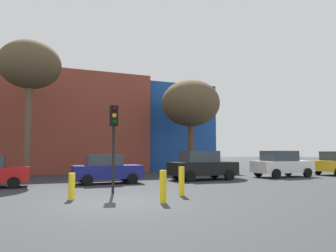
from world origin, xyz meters
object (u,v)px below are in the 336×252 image
object	(u,v)px
parked_car_4	(282,164)
bare_tree_2	(191,104)
traffic_light_island	(114,128)
parked_car_2	(107,169)
bollard_yellow_1	(72,186)
bollard_yellow_2	(163,187)
bare_tree_0	(30,66)
parked_car_3	(202,165)
bollard_yellow_0	(182,181)

from	to	relation	value
parked_car_4	bare_tree_2	bearing A→B (deg)	128.50
traffic_light_island	parked_car_2	bearing A→B (deg)	178.02
bollard_yellow_1	bollard_yellow_2	world-z (taller)	bollard_yellow_2
bare_tree_2	bollard_yellow_1	world-z (taller)	bare_tree_2
bare_tree_0	bare_tree_2	distance (m)	12.76
bare_tree_0	parked_car_3	bearing A→B (deg)	-24.63
bare_tree_0	bare_tree_2	world-z (taller)	bare_tree_0
bare_tree_2	bollard_yellow_1	bearing A→B (deg)	-133.06
parked_car_2	bollard_yellow_1	xyz separation A→B (m)	(-2.47, -5.77, -0.34)
bare_tree_0	bare_tree_2	size ratio (longest dim) A/B	1.18
bare_tree_0	bollard_yellow_2	size ratio (longest dim) A/B	8.21
parked_car_4	bare_tree_2	xyz separation A→B (m)	(-4.52, 5.68, 4.98)
traffic_light_island	bollard_yellow_2	xyz separation A→B (m)	(1.06, -3.27, -2.26)
parked_car_4	traffic_light_island	bearing A→B (deg)	-161.21
bare_tree_2	bollard_yellow_2	size ratio (longest dim) A/B	6.93
bollard_yellow_0	bollard_yellow_2	world-z (taller)	bollard_yellow_0
parked_car_2	bare_tree_0	world-z (taller)	bare_tree_0
bare_tree_0	bollard_yellow_2	distance (m)	15.30
bare_tree_2	bollard_yellow_0	world-z (taller)	bare_tree_2
bare_tree_0	parked_car_4	bearing A→B (deg)	-15.81
bare_tree_2	bollard_yellow_0	bearing A→B (deg)	-118.02
parked_car_4	bollard_yellow_1	bearing A→B (deg)	-159.24
bollard_yellow_2	bare_tree_0	bearing A→B (deg)	110.82
traffic_light_island	bollard_yellow_2	size ratio (longest dim) A/B	3.36
parked_car_4	bare_tree_0	bearing A→B (deg)	164.19
parked_car_2	bare_tree_2	xyz separation A→B (m)	(8.23, 5.68, 5.09)
traffic_light_island	bare_tree_2	bearing A→B (deg)	144.91
parked_car_2	parked_car_4	world-z (taller)	parked_car_4
bollard_yellow_1	parked_car_2	bearing A→B (deg)	66.86
bollard_yellow_2	parked_car_4	bearing A→B (deg)	32.42
parked_car_2	parked_car_3	distance (m)	6.20
bare_tree_2	bollard_yellow_2	xyz separation A→B (m)	(-7.79, -13.50, -5.35)
bare_tree_2	parked_car_2	bearing A→B (deg)	-145.40
traffic_light_island	bare_tree_0	distance (m)	11.22
parked_car_4	bollard_yellow_2	xyz separation A→B (m)	(-12.31, -7.82, -0.37)
parked_car_2	bollard_yellow_2	world-z (taller)	parked_car_2
parked_car_2	bollard_yellow_0	bearing A→B (deg)	-73.90
traffic_light_island	bollard_yellow_0	xyz separation A→B (m)	(2.45, -1.80, -2.24)
bare_tree_0	parked_car_2	bearing A→B (deg)	-47.94
bollard_yellow_0	bare_tree_2	bearing A→B (deg)	61.98
parked_car_2	bare_tree_2	size ratio (longest dim) A/B	0.49
parked_car_3	bollard_yellow_1	size ratio (longest dim) A/B	4.35
bare_tree_0	bollard_yellow_0	bearing A→B (deg)	-61.00
traffic_light_island	bollard_yellow_1	world-z (taller)	traffic_light_island
parked_car_3	traffic_light_island	bearing A→B (deg)	-146.30
parked_car_3	bollard_yellow_2	distance (m)	9.72
parked_car_2	bare_tree_0	xyz separation A→B (m)	(-4.38, 4.85, 6.83)
parked_car_4	bare_tree_0	world-z (taller)	bare_tree_0
traffic_light_island	bare_tree_2	world-z (taller)	bare_tree_2
parked_car_3	parked_car_4	bearing A→B (deg)	0.00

